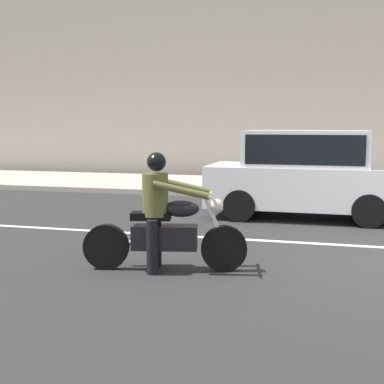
# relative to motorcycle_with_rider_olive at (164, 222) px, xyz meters

# --- Properties ---
(sidewalk_slab) EXTENTS (40.00, 4.40, 0.14)m
(sidewalk_slab) POSITION_rel_motorcycle_with_rider_olive_xyz_m (3.07, 9.22, -0.57)
(sidewalk_slab) COLOR #A8A399
(sidewalk_slab) RESTS_ON ground_plane
(lane_marking_stripe) EXTENTS (18.00, 0.14, 0.01)m
(lane_marking_stripe) POSITION_rel_motorcycle_with_rider_olive_xyz_m (2.14, 2.12, -0.64)
(lane_marking_stripe) COLOR silver
(lane_marking_stripe) RESTS_ON ground_plane
(motorcycle_with_rider_olive) EXTENTS (2.15, 0.78, 1.57)m
(motorcycle_with_rider_olive) POSITION_rel_motorcycle_with_rider_olive_xyz_m (0.00, 0.00, 0.00)
(motorcycle_with_rider_olive) COLOR black
(motorcycle_with_rider_olive) RESTS_ON ground_plane
(parked_hatchback_white) EXTENTS (3.94, 1.76, 1.80)m
(parked_hatchback_white) POSITION_rel_motorcycle_with_rider_olive_xyz_m (1.58, 4.51, 0.29)
(parked_hatchback_white) COLOR silver
(parked_hatchback_white) RESTS_ON ground_plane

